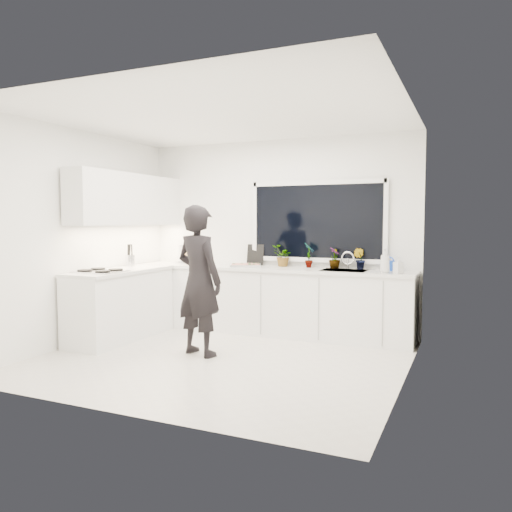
% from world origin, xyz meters
% --- Properties ---
extents(floor, '(4.00, 3.50, 0.02)m').
position_xyz_m(floor, '(0.00, 0.00, -0.01)').
color(floor, beige).
rests_on(floor, ground).
extents(wall_back, '(4.00, 0.02, 2.70)m').
position_xyz_m(wall_back, '(0.00, 1.76, 1.35)').
color(wall_back, white).
rests_on(wall_back, ground).
extents(wall_left, '(0.02, 3.50, 2.70)m').
position_xyz_m(wall_left, '(-2.01, 0.00, 1.35)').
color(wall_left, white).
rests_on(wall_left, ground).
extents(wall_right, '(0.02, 3.50, 2.70)m').
position_xyz_m(wall_right, '(2.01, 0.00, 1.35)').
color(wall_right, white).
rests_on(wall_right, ground).
extents(ceiling, '(4.00, 3.50, 0.02)m').
position_xyz_m(ceiling, '(0.00, 0.00, 2.71)').
color(ceiling, white).
rests_on(ceiling, wall_back).
extents(window, '(1.80, 0.02, 1.00)m').
position_xyz_m(window, '(0.60, 1.73, 1.55)').
color(window, black).
rests_on(window, wall_back).
extents(base_cabinets_back, '(3.92, 0.58, 0.88)m').
position_xyz_m(base_cabinets_back, '(0.00, 1.45, 0.44)').
color(base_cabinets_back, white).
rests_on(base_cabinets_back, floor).
extents(base_cabinets_left, '(0.58, 1.60, 0.88)m').
position_xyz_m(base_cabinets_left, '(-1.67, 0.35, 0.44)').
color(base_cabinets_left, white).
rests_on(base_cabinets_left, floor).
extents(countertop_back, '(3.94, 0.62, 0.04)m').
position_xyz_m(countertop_back, '(0.00, 1.44, 0.90)').
color(countertop_back, silver).
rests_on(countertop_back, base_cabinets_back).
extents(countertop_left, '(0.62, 1.60, 0.04)m').
position_xyz_m(countertop_left, '(-1.67, 0.35, 0.90)').
color(countertop_left, silver).
rests_on(countertop_left, base_cabinets_left).
extents(upper_cabinets, '(0.34, 2.10, 0.70)m').
position_xyz_m(upper_cabinets, '(-1.79, 0.70, 1.85)').
color(upper_cabinets, white).
rests_on(upper_cabinets, wall_left).
extents(sink, '(0.58, 0.42, 0.14)m').
position_xyz_m(sink, '(1.05, 1.45, 0.87)').
color(sink, silver).
rests_on(sink, countertop_back).
extents(faucet, '(0.03, 0.03, 0.22)m').
position_xyz_m(faucet, '(1.05, 1.65, 1.03)').
color(faucet, silver).
rests_on(faucet, countertop_back).
extents(stovetop, '(0.56, 0.48, 0.03)m').
position_xyz_m(stovetop, '(-1.69, -0.00, 0.94)').
color(stovetop, black).
rests_on(stovetop, countertop_left).
extents(person, '(0.72, 0.57, 1.74)m').
position_xyz_m(person, '(-0.32, 0.08, 0.87)').
color(person, black).
rests_on(person, floor).
extents(pizza_tray, '(0.52, 0.46, 0.03)m').
position_xyz_m(pizza_tray, '(-0.34, 1.42, 0.94)').
color(pizza_tray, silver).
rests_on(pizza_tray, countertop_back).
extents(pizza, '(0.47, 0.41, 0.01)m').
position_xyz_m(pizza, '(-0.34, 1.42, 0.95)').
color(pizza, '#B21722').
rests_on(pizza, pizza_tray).
extents(watering_can, '(0.15, 0.15, 0.13)m').
position_xyz_m(watering_can, '(1.60, 1.61, 0.98)').
color(watering_can, blue).
rests_on(watering_can, countertop_back).
extents(paper_towel_roll, '(0.15, 0.15, 0.26)m').
position_xyz_m(paper_towel_roll, '(-1.49, 1.55, 1.05)').
color(paper_towel_roll, white).
rests_on(paper_towel_roll, countertop_back).
extents(knife_block, '(0.14, 0.11, 0.22)m').
position_xyz_m(knife_block, '(-1.38, 1.59, 1.03)').
color(knife_block, '#A3784C').
rests_on(knife_block, countertop_back).
extents(utensil_crock, '(0.16, 0.16, 0.16)m').
position_xyz_m(utensil_crock, '(-1.85, 0.80, 1.00)').
color(utensil_crock, silver).
rests_on(utensil_crock, countertop_left).
extents(picture_frame_large, '(0.22, 0.03, 0.28)m').
position_xyz_m(picture_frame_large, '(-1.31, 1.69, 1.06)').
color(picture_frame_large, black).
rests_on(picture_frame_large, countertop_back).
extents(picture_frame_small, '(0.25, 0.03, 0.30)m').
position_xyz_m(picture_frame_small, '(-0.31, 1.69, 1.07)').
color(picture_frame_small, black).
rests_on(picture_frame_small, countertop_back).
extents(herb_plants, '(1.34, 0.36, 0.34)m').
position_xyz_m(herb_plants, '(0.49, 1.61, 1.07)').
color(herb_plants, '#26662D').
rests_on(herb_plants, countertop_back).
extents(soap_bottles, '(0.29, 0.13, 0.30)m').
position_xyz_m(soap_bottles, '(1.64, 1.30, 1.06)').
color(soap_bottles, '#D8BF66').
rests_on(soap_bottles, countertop_back).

